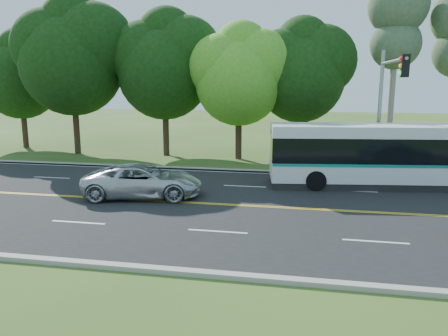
# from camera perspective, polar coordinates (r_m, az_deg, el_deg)

# --- Properties ---
(ground) EXTENTS (120.00, 120.00, 0.00)m
(ground) POSITION_cam_1_polar(r_m,az_deg,el_deg) (19.23, 2.72, -4.96)
(ground) COLOR #2C4B19
(ground) RESTS_ON ground
(road) EXTENTS (60.00, 14.00, 0.02)m
(road) POSITION_cam_1_polar(r_m,az_deg,el_deg) (19.23, 2.72, -4.93)
(road) COLOR black
(road) RESTS_ON ground
(curb_north) EXTENTS (60.00, 0.30, 0.15)m
(curb_north) POSITION_cam_1_polar(r_m,az_deg,el_deg) (26.10, 4.92, -0.44)
(curb_north) COLOR #9D978D
(curb_north) RESTS_ON ground
(curb_south) EXTENTS (60.00, 0.30, 0.15)m
(curb_south) POSITION_cam_1_polar(r_m,az_deg,el_deg) (12.60, -1.98, -13.68)
(curb_south) COLOR #9D978D
(curb_south) RESTS_ON ground
(grass_verge) EXTENTS (60.00, 4.00, 0.10)m
(grass_verge) POSITION_cam_1_polar(r_m,az_deg,el_deg) (27.91, 5.31, 0.28)
(grass_verge) COLOR #2C4B19
(grass_verge) RESTS_ON ground
(lane_markings) EXTENTS (57.60, 13.82, 0.00)m
(lane_markings) POSITION_cam_1_polar(r_m,az_deg,el_deg) (19.24, 2.44, -4.88)
(lane_markings) COLOR gold
(lane_markings) RESTS_ON road
(tree_row) EXTENTS (44.70, 9.10, 13.84)m
(tree_row) POSITION_cam_1_polar(r_m,az_deg,el_deg) (31.39, -3.57, 13.78)
(tree_row) COLOR black
(tree_row) RESTS_ON ground
(bougainvillea_hedge) EXTENTS (9.50, 2.25, 1.50)m
(bougainvillea_hedge) POSITION_cam_1_polar(r_m,az_deg,el_deg) (27.24, 20.37, 0.76)
(bougainvillea_hedge) COLOR #AA0E43
(bougainvillea_hedge) RESTS_ON ground
(traffic_signal) EXTENTS (0.42, 6.10, 7.00)m
(traffic_signal) POSITION_cam_1_polar(r_m,az_deg,el_deg) (24.02, 20.46, 8.93)
(traffic_signal) COLOR gray
(traffic_signal) RESTS_ON ground
(transit_bus) EXTENTS (12.36, 4.16, 3.17)m
(transit_bus) POSITION_cam_1_polar(r_m,az_deg,el_deg) (23.91, 20.79, 1.46)
(transit_bus) COLOR silver
(transit_bus) RESTS_ON road
(suv) EXTENTS (5.87, 3.52, 1.52)m
(suv) POSITION_cam_1_polar(r_m,az_deg,el_deg) (20.81, -10.52, -1.65)
(suv) COLOR silver
(suv) RESTS_ON road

